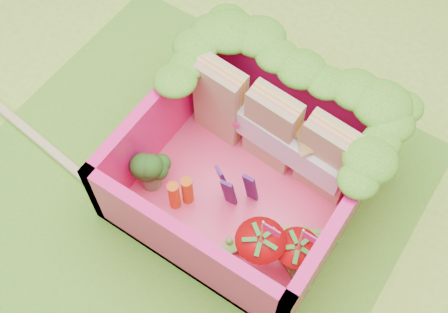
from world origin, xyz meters
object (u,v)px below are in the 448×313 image
object	(u,v)px
bento_box	(246,167)
strawberry_right	(296,256)
broccoli	(149,168)
sandwich_stack	(273,129)
chopsticks	(42,142)
strawberry_left	(259,249)

from	to	relation	value
bento_box	strawberry_right	size ratio (longest dim) A/B	2.67
broccoli	strawberry_right	xyz separation A→B (m)	(0.99, 0.03, -0.06)
strawberry_right	sandwich_stack	bearing A→B (deg)	131.89
broccoli	chopsticks	world-z (taller)	broccoli
bento_box	strawberry_left	distance (m)	0.48
bento_box	sandwich_stack	distance (m)	0.28
broccoli	strawberry_right	bearing A→B (deg)	1.99
chopsticks	strawberry_left	bearing A→B (deg)	3.54
bento_box	chopsticks	distance (m)	1.38
strawberry_left	strawberry_right	distance (m)	0.20
broccoli	chopsticks	xyz separation A→B (m)	(-0.79, -0.15, -0.22)
strawberry_left	chopsticks	xyz separation A→B (m)	(-1.59, -0.10, -0.17)
bento_box	strawberry_left	world-z (taller)	strawberry_left
broccoli	strawberry_right	size ratio (longest dim) A/B	0.69
bento_box	broccoli	xyz separation A→B (m)	(-0.49, -0.31, -0.04)
sandwich_stack	strawberry_left	world-z (taller)	sandwich_stack
strawberry_left	strawberry_right	bearing A→B (deg)	24.72
sandwich_stack	chopsticks	world-z (taller)	sandwich_stack
bento_box	sandwich_stack	world-z (taller)	sandwich_stack
bento_box	broccoli	distance (m)	0.58
sandwich_stack	chopsticks	xyz separation A→B (m)	(-1.28, -0.73, -0.31)
bento_box	sandwich_stack	xyz separation A→B (m)	(0.01, 0.28, 0.05)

